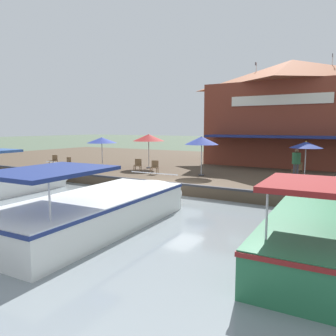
{
  "coord_description": "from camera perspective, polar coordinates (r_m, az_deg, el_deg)",
  "views": [
    {
      "loc": [
        14.4,
        8.14,
        3.53
      ],
      "look_at": [
        -1.0,
        -1.04,
        1.3
      ],
      "focal_mm": 35.0,
      "sensor_mm": 36.0,
      "label": 1
    }
  ],
  "objects": [
    {
      "name": "ground_plane",
      "position": [
        16.91,
        1.31,
        -4.96
      ],
      "size": [
        220.0,
        220.0,
        0.0
      ],
      "primitive_type": "plane",
      "color": "#4C5B47"
    },
    {
      "name": "quay_deck",
      "position": [
        26.86,
        12.94,
        -0.0
      ],
      "size": [
        22.0,
        56.0,
        0.6
      ],
      "primitive_type": "cube",
      "color": "#4C3D2D",
      "rests_on": "ground"
    },
    {
      "name": "quay_edge_fender",
      "position": [
        16.87,
        1.48,
        -2.74
      ],
      "size": [
        0.2,
        50.4,
        0.1
      ],
      "primitive_type": "cube",
      "color": "#2D2D33",
      "rests_on": "quay_deck"
    },
    {
      "name": "waterfront_restaurant",
      "position": [
        28.61,
        20.48,
        9.21
      ],
      "size": [
        10.2,
        12.07,
        8.42
      ],
      "color": "brown",
      "rests_on": "quay_deck"
    },
    {
      "name": "patio_umbrella_near_quay_edge",
      "position": [
        19.97,
        5.87,
        4.78
      ],
      "size": [
        2.05,
        2.05,
        2.43
      ],
      "color": "#B7B7B7",
      "rests_on": "quay_deck"
    },
    {
      "name": "patio_umbrella_mid_patio_left",
      "position": [
        23.62,
        -3.39,
        5.3
      ],
      "size": [
        2.28,
        2.28,
        2.48
      ],
      "color": "#B7B7B7",
      "rests_on": "quay_deck"
    },
    {
      "name": "patio_umbrella_far_corner",
      "position": [
        23.68,
        -11.46,
        4.77
      ],
      "size": [
        2.12,
        2.12,
        2.27
      ],
      "color": "#B7B7B7",
      "rests_on": "quay_deck"
    },
    {
      "name": "patio_umbrella_by_entrance",
      "position": [
        19.28,
        22.9,
        3.7
      ],
      "size": [
        1.75,
        1.75,
        2.2
      ],
      "color": "#B7B7B7",
      "rests_on": "quay_deck"
    },
    {
      "name": "cafe_chair_back_row_seat",
      "position": [
        21.08,
        21.66,
        -0.1
      ],
      "size": [
        0.58,
        0.58,
        0.85
      ],
      "color": "brown",
      "rests_on": "quay_deck"
    },
    {
      "name": "cafe_chair_far_corner_seat",
      "position": [
        20.66,
        -2.37,
        0.26
      ],
      "size": [
        0.56,
        0.56,
        0.85
      ],
      "color": "brown",
      "rests_on": "quay_deck"
    },
    {
      "name": "cafe_chair_mid_patio",
      "position": [
        21.75,
        -5.28,
        0.58
      ],
      "size": [
        0.58,
        0.58,
        0.85
      ],
      "color": "brown",
      "rests_on": "quay_deck"
    },
    {
      "name": "cafe_chair_under_first_umbrella",
      "position": [
        26.22,
        -19.26,
        1.32
      ],
      "size": [
        0.53,
        0.53,
        0.85
      ],
      "color": "brown",
      "rests_on": "quay_deck"
    },
    {
      "name": "cafe_chair_facing_river",
      "position": [
        24.1,
        -17.12,
        0.93
      ],
      "size": [
        0.49,
        0.49,
        0.85
      ],
      "color": "brown",
      "rests_on": "quay_deck"
    },
    {
      "name": "person_near_entrance",
      "position": [
        20.4,
        21.44,
        1.34
      ],
      "size": [
        0.48,
        0.48,
        1.69
      ],
      "color": "#4C4C56",
      "rests_on": "quay_deck"
    },
    {
      "name": "motorboat_mid_row",
      "position": [
        10.12,
        24.91,
        -9.91
      ],
      "size": [
        7.18,
        2.81,
        2.27
      ],
      "color": "#287047",
      "rests_on": "river_water"
    },
    {
      "name": "motorboat_outer_channel",
      "position": [
        19.64,
        -23.56,
        -1.82
      ],
      "size": [
        5.96,
        2.25,
        2.33
      ],
      "color": "white",
      "rests_on": "river_water"
    },
    {
      "name": "motorboat_far_downstream",
      "position": [
        12.2,
        -10.38,
        -6.41
      ],
      "size": [
        9.07,
        3.4,
        2.25
      ],
      "color": "white",
      "rests_on": "river_water"
    }
  ]
}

